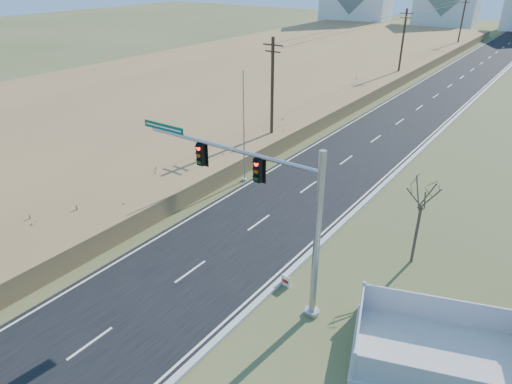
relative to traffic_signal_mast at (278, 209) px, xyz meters
The scene contains 12 objects.
ground 6.70m from the traffic_signal_mast, 166.29° to the left, with size 260.00×260.00×0.00m, color #444D25.
road 51.54m from the traffic_signal_mast, 95.13° to the left, with size 8.00×180.00×0.06m, color black.
curb 51.33m from the traffic_signal_mast, 90.49° to the left, with size 0.30×180.00×0.18m, color #B2AFA8.
reed_marsh 50.25m from the traffic_signal_mast, 124.81° to the left, with size 38.00×110.00×1.30m, color olive.
utility_pole_near 19.57m from the traffic_signal_mast, 124.53° to the left, with size 1.80×0.26×9.00m.
utility_pole_mid 47.43m from the traffic_signal_mast, 103.52° to the left, with size 1.80×0.26×9.00m.
utility_pole_far 76.92m from the traffic_signal_mast, 98.29° to the left, with size 1.80×0.26×9.00m.
traffic_signal_mast is the anchor object (origin of this frame).
fence_enclosure 8.53m from the traffic_signal_mast, ahead, with size 7.65×6.37×1.50m.
open_sign 4.55m from the traffic_signal_mast, 95.18° to the left, with size 0.48×0.11×0.59m.
flagpole 13.12m from the traffic_signal_mast, 133.40° to the left, with size 0.35×0.35×7.84m.
bare_tree 7.86m from the traffic_signal_mast, 57.67° to the left, with size 1.88×1.88×4.99m.
Camera 1 is at (13.67, -15.34, 14.05)m, focal length 32.00 mm.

